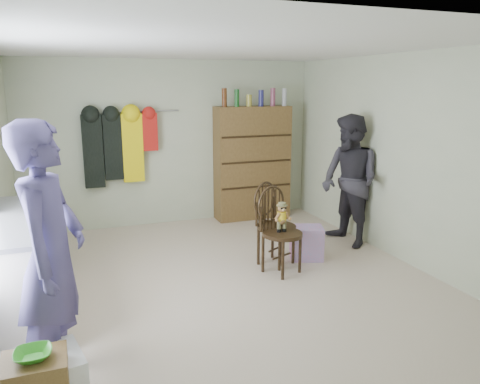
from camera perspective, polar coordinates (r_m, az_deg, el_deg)
name	(u,v)px	position (r m, az deg, el deg)	size (l,w,h in m)	color
ground_plane	(225,281)	(5.28, -1.81, -10.78)	(5.00, 5.00, 0.00)	beige
room_walls	(209,134)	(5.37, -3.77, 7.08)	(5.00, 5.00, 5.00)	beige
counter	(30,264)	(4.89, -24.27, -8.00)	(0.64, 1.86, 0.94)	silver
bowl	(33,355)	(3.17, -23.94, -17.68)	(0.22, 0.22, 0.05)	green
chair_front	(279,225)	(5.37, 4.76, -4.03)	(0.58, 0.58, 1.00)	black
chair_far	(272,221)	(5.62, 3.98, -3.49)	(0.61, 0.61, 1.00)	black
striped_bag	(307,243)	(5.91, 8.12, -6.14)	(0.39, 0.30, 0.41)	pink
person_left	(51,257)	(3.52, -22.02, -7.38)	(0.70, 0.46, 1.91)	#4E457F
person_right	(350,181)	(6.38, 13.23, 1.32)	(0.85, 0.67, 1.76)	#2D2B33
dresser	(252,162)	(7.53, 1.51, 3.64)	(1.20, 0.39, 2.08)	brown
coat_rack	(118,147)	(7.06, -14.65, 5.38)	(1.42, 0.12, 1.09)	#99999E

